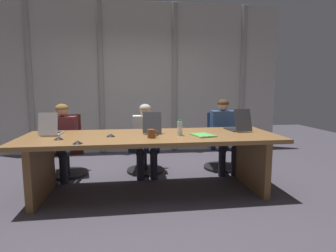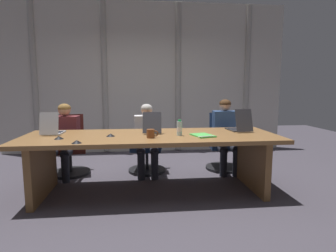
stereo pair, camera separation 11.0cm
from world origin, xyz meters
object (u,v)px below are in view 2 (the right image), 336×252
at_px(laptop_left_mid, 152,128).
at_px(person_center, 226,131).
at_px(conference_mic_right_side, 59,138).
at_px(person_left_end, 64,136).
at_px(office_chair_left_end, 70,152).
at_px(laptop_left_end, 53,130).
at_px(office_chair_left_mid, 147,151).
at_px(coffee_mug_near, 151,134).
at_px(spiral_notepad, 203,135).
at_px(office_chair_center, 224,148).
at_px(person_left_mid, 147,135).
at_px(water_bottle_primary, 179,128).
at_px(laptop_center, 239,127).
at_px(conference_mic_left_side, 111,135).
at_px(conference_mic_middle, 77,142).

distance_m(laptop_left_mid, person_center, 1.37).
distance_m(person_center, conference_mic_right_side, 2.54).
xyz_separation_m(person_left_end, conference_mic_right_side, (0.20, -0.98, 0.15)).
height_order(office_chair_left_end, person_left_end, person_left_end).
bearing_deg(laptop_left_end, office_chair_left_mid, -56.24).
xyz_separation_m(office_chair_left_end, coffee_mug_near, (1.23, -1.18, 0.47)).
bearing_deg(spiral_notepad, office_chair_center, 44.22).
bearing_deg(person_left_mid, water_bottle_primary, 23.08).
distance_m(office_chair_center, coffee_mug_near, 1.80).
height_order(water_bottle_primary, spiral_notepad, water_bottle_primary).
height_order(office_chair_center, spiral_notepad, office_chair_center).
height_order(laptop_left_end, spiral_notepad, laptop_left_end).
bearing_deg(laptop_center, office_chair_left_mid, 53.13).
relative_size(laptop_center, spiral_notepad, 1.23).
bearing_deg(office_chair_center, person_left_end, -80.55).
relative_size(conference_mic_left_side, conference_mic_right_side, 1.00).
height_order(person_center, water_bottle_primary, person_center).
height_order(office_chair_left_mid, person_center, person_center).
bearing_deg(office_chair_left_end, person_center, 76.96).
distance_m(laptop_left_end, office_chair_left_end, 0.91).
bearing_deg(coffee_mug_near, laptop_center, 17.79).
distance_m(office_chair_left_mid, conference_mic_left_side, 1.21).
distance_m(office_chair_left_end, person_left_mid, 1.26).
height_order(water_bottle_primary, conference_mic_left_side, water_bottle_primary).
relative_size(office_chair_left_mid, spiral_notepad, 2.55).
bearing_deg(water_bottle_primary, conference_mic_right_side, -176.82).
relative_size(office_chair_left_end, person_center, 0.79).
distance_m(laptop_left_end, person_left_mid, 1.40).
bearing_deg(conference_mic_middle, water_bottle_primary, 16.96).
bearing_deg(office_chair_left_mid, spiral_notepad, 38.94).
relative_size(office_chair_center, conference_mic_right_side, 8.46).
bearing_deg(laptop_left_end, conference_mic_middle, -144.03).
height_order(conference_mic_middle, conference_mic_right_side, same).
bearing_deg(water_bottle_primary, office_chair_center, 49.10).
bearing_deg(office_chair_center, coffee_mug_near, -41.40).
distance_m(office_chair_center, spiral_notepad, 1.36).
height_order(office_chair_left_end, conference_mic_left_side, office_chair_left_end).
relative_size(coffee_mug_near, conference_mic_middle, 1.31).
xyz_separation_m(laptop_left_end, coffee_mug_near, (1.25, -0.40, -0.00)).
xyz_separation_m(laptop_left_end, spiral_notepad, (1.90, -0.35, -0.05)).
relative_size(office_chair_center, water_bottle_primary, 4.59).
distance_m(laptop_center, conference_mic_left_side, 1.75).
distance_m(person_center, conference_mic_middle, 2.43).
distance_m(laptop_left_mid, water_bottle_primary, 0.45).
bearing_deg(office_chair_left_mid, conference_mic_left_side, -16.81).
xyz_separation_m(person_left_mid, conference_mic_right_side, (-1.06, -0.98, 0.16)).
height_order(office_chair_center, person_center, person_center).
height_order(person_left_end, conference_mic_right_side, person_left_end).
distance_m(laptop_center, conference_mic_right_side, 2.35).
distance_m(office_chair_left_end, conference_mic_middle, 1.54).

